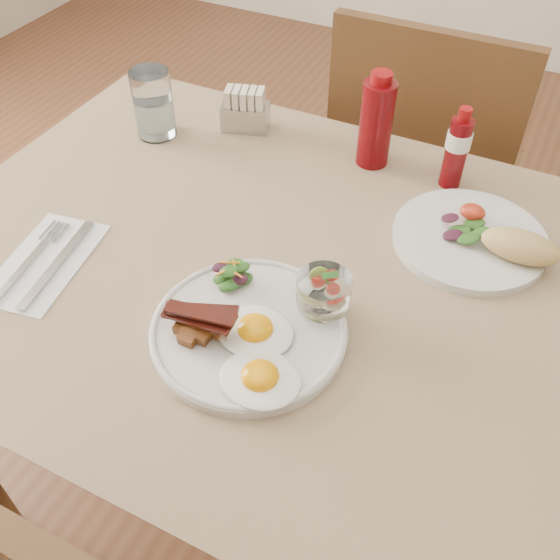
{
  "coord_description": "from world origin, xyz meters",
  "views": [
    {
      "loc": [
        0.25,
        -0.64,
        1.44
      ],
      "look_at": [
        -0.02,
        -0.09,
        0.82
      ],
      "focal_mm": 40.0,
      "sensor_mm": 36.0,
      "label": 1
    }
  ],
  "objects_px": {
    "table": "(316,315)",
    "ketchup_bottle": "(376,122)",
    "hot_sauce_bottle": "(457,149)",
    "fruit_cup": "(324,291)",
    "second_plate": "(482,240)",
    "chair_far": "(421,173)",
    "water_glass": "(154,108)",
    "main_plate": "(249,331)",
    "sugar_caddy": "(245,112)"
  },
  "relations": [
    {
      "from": "sugar_caddy",
      "to": "water_glass",
      "type": "bearing_deg",
      "value": -165.13
    },
    {
      "from": "fruit_cup",
      "to": "hot_sauce_bottle",
      "type": "xyz_separation_m",
      "value": [
        0.08,
        0.41,
        0.01
      ]
    },
    {
      "from": "water_glass",
      "to": "hot_sauce_bottle",
      "type": "bearing_deg",
      "value": 9.31
    },
    {
      "from": "table",
      "to": "hot_sauce_bottle",
      "type": "xyz_separation_m",
      "value": [
        0.12,
        0.33,
        0.16
      ]
    },
    {
      "from": "second_plate",
      "to": "water_glass",
      "type": "distance_m",
      "value": 0.67
    },
    {
      "from": "table",
      "to": "hot_sauce_bottle",
      "type": "bearing_deg",
      "value": 70.35
    },
    {
      "from": "table",
      "to": "chair_far",
      "type": "xyz_separation_m",
      "value": [
        0.0,
        0.66,
        -0.14
      ]
    },
    {
      "from": "table",
      "to": "second_plate",
      "type": "distance_m",
      "value": 0.3
    },
    {
      "from": "table",
      "to": "ketchup_bottle",
      "type": "distance_m",
      "value": 0.38
    },
    {
      "from": "main_plate",
      "to": "second_plate",
      "type": "xyz_separation_m",
      "value": [
        0.25,
        0.33,
        0.01
      ]
    },
    {
      "from": "chair_far",
      "to": "second_plate",
      "type": "distance_m",
      "value": 0.58
    },
    {
      "from": "table",
      "to": "fruit_cup",
      "type": "bearing_deg",
      "value": -62.91
    },
    {
      "from": "chair_far",
      "to": "hot_sauce_bottle",
      "type": "distance_m",
      "value": 0.47
    },
    {
      "from": "fruit_cup",
      "to": "second_plate",
      "type": "relative_size",
      "value": 0.29
    },
    {
      "from": "table",
      "to": "hot_sauce_bottle",
      "type": "distance_m",
      "value": 0.39
    },
    {
      "from": "second_plate",
      "to": "chair_far",
      "type": "bearing_deg",
      "value": 113.4
    },
    {
      "from": "sugar_caddy",
      "to": "table",
      "type": "bearing_deg",
      "value": -64.96
    },
    {
      "from": "chair_far",
      "to": "table",
      "type": "bearing_deg",
      "value": -90.0
    },
    {
      "from": "ketchup_bottle",
      "to": "sugar_caddy",
      "type": "height_order",
      "value": "ketchup_bottle"
    },
    {
      "from": "table",
      "to": "ketchup_bottle",
      "type": "xyz_separation_m",
      "value": [
        -0.03,
        0.33,
        0.17
      ]
    },
    {
      "from": "fruit_cup",
      "to": "second_plate",
      "type": "distance_m",
      "value": 0.31
    },
    {
      "from": "main_plate",
      "to": "water_glass",
      "type": "distance_m",
      "value": 0.57
    },
    {
      "from": "water_glass",
      "to": "second_plate",
      "type": "bearing_deg",
      "value": -4.64
    },
    {
      "from": "fruit_cup",
      "to": "sugar_caddy",
      "type": "bearing_deg",
      "value": 130.26
    },
    {
      "from": "second_plate",
      "to": "ketchup_bottle",
      "type": "bearing_deg",
      "value": 148.04
    },
    {
      "from": "table",
      "to": "main_plate",
      "type": "bearing_deg",
      "value": -105.64
    },
    {
      "from": "chair_far",
      "to": "fruit_cup",
      "type": "xyz_separation_m",
      "value": [
        0.04,
        -0.74,
        0.29
      ]
    },
    {
      "from": "hot_sauce_bottle",
      "to": "second_plate",
      "type": "bearing_deg",
      "value": -58.23
    },
    {
      "from": "ketchup_bottle",
      "to": "hot_sauce_bottle",
      "type": "xyz_separation_m",
      "value": [
        0.15,
        -0.0,
        -0.01
      ]
    },
    {
      "from": "second_plate",
      "to": "main_plate",
      "type": "bearing_deg",
      "value": -127.23
    },
    {
      "from": "hot_sauce_bottle",
      "to": "water_glass",
      "type": "relative_size",
      "value": 1.15
    },
    {
      "from": "sugar_caddy",
      "to": "fruit_cup",
      "type": "bearing_deg",
      "value": -67.49
    },
    {
      "from": "fruit_cup",
      "to": "water_glass",
      "type": "bearing_deg",
      "value": 147.84
    },
    {
      "from": "hot_sauce_bottle",
      "to": "water_glass",
      "type": "distance_m",
      "value": 0.58
    },
    {
      "from": "hot_sauce_bottle",
      "to": "water_glass",
      "type": "height_order",
      "value": "hot_sauce_bottle"
    },
    {
      "from": "table",
      "to": "fruit_cup",
      "type": "height_order",
      "value": "fruit_cup"
    },
    {
      "from": "fruit_cup",
      "to": "chair_far",
      "type": "bearing_deg",
      "value": 93.07
    },
    {
      "from": "fruit_cup",
      "to": "ketchup_bottle",
      "type": "bearing_deg",
      "value": 100.3
    },
    {
      "from": "ketchup_bottle",
      "to": "sugar_caddy",
      "type": "relative_size",
      "value": 1.71
    },
    {
      "from": "chair_far",
      "to": "ketchup_bottle",
      "type": "height_order",
      "value": "ketchup_bottle"
    },
    {
      "from": "chair_far",
      "to": "ketchup_bottle",
      "type": "xyz_separation_m",
      "value": [
        -0.03,
        -0.33,
        0.31
      ]
    },
    {
      "from": "fruit_cup",
      "to": "second_plate",
      "type": "xyz_separation_m",
      "value": [
        0.17,
        0.26,
        -0.04
      ]
    },
    {
      "from": "fruit_cup",
      "to": "sugar_caddy",
      "type": "distance_m",
      "value": 0.54
    },
    {
      "from": "table",
      "to": "second_plate",
      "type": "bearing_deg",
      "value": 40.78
    },
    {
      "from": "table",
      "to": "main_plate",
      "type": "xyz_separation_m",
      "value": [
        -0.04,
        -0.15,
        0.1
      ]
    },
    {
      "from": "second_plate",
      "to": "water_glass",
      "type": "xyz_separation_m",
      "value": [
        -0.67,
        0.05,
        0.04
      ]
    },
    {
      "from": "fruit_cup",
      "to": "ketchup_bottle",
      "type": "relative_size",
      "value": 0.44
    },
    {
      "from": "ketchup_bottle",
      "to": "water_glass",
      "type": "relative_size",
      "value": 1.36
    },
    {
      "from": "main_plate",
      "to": "sugar_caddy",
      "type": "height_order",
      "value": "sugar_caddy"
    },
    {
      "from": "water_glass",
      "to": "sugar_caddy",
      "type": "bearing_deg",
      "value": 32.61
    }
  ]
}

